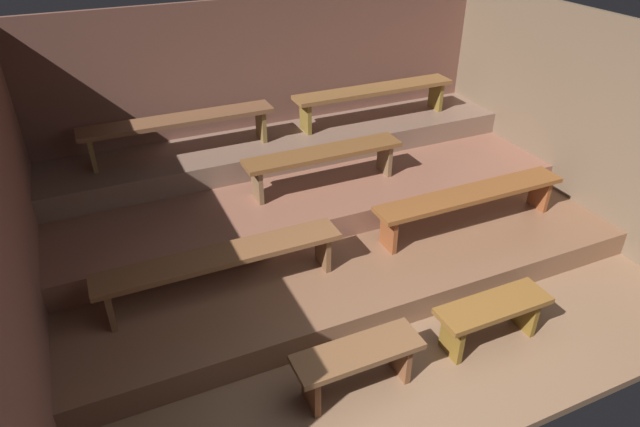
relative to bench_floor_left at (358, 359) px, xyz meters
name	(u,v)px	position (x,y,z in m)	size (l,w,h in m)	color
ground	(341,263)	(0.65, 1.60, -0.36)	(6.46, 4.89, 0.08)	brown
wall_back	(270,95)	(0.65, 3.68, 0.85)	(6.46, 0.06, 2.35)	brown
wall_left	(14,228)	(-2.21, 1.60, 0.85)	(0.06, 4.89, 2.35)	brown
wall_right	(568,116)	(3.51, 1.60, 0.85)	(0.06, 4.89, 2.35)	brown
platform_lower	(324,229)	(0.65, 2.05, -0.19)	(5.66, 3.19, 0.27)	brown
platform_middle	(303,185)	(0.65, 2.63, 0.08)	(5.66, 2.03, 0.27)	brown
platform_upper	(286,146)	(0.65, 3.19, 0.35)	(5.66, 0.91, 0.27)	brown
bench_floor_left	(358,359)	(0.00, 0.00, 0.00)	(1.03, 0.33, 0.43)	brown
bench_floor_right	(492,313)	(1.30, 0.00, 0.00)	(1.03, 0.33, 0.43)	brown
bench_lower_left	(222,260)	(-0.70, 1.28, 0.30)	(2.20, 0.33, 0.43)	brown
bench_lower_right	(471,198)	(1.99, 1.28, 0.30)	(2.20, 0.33, 0.43)	brown
bench_middle_center	(324,157)	(0.76, 2.31, 0.56)	(1.79, 0.33, 0.43)	brown
bench_upper_left	(179,124)	(-0.59, 3.23, 0.84)	(2.14, 0.33, 0.43)	brown
bench_upper_right	(374,93)	(1.89, 3.23, 0.84)	(2.14, 0.33, 0.43)	brown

